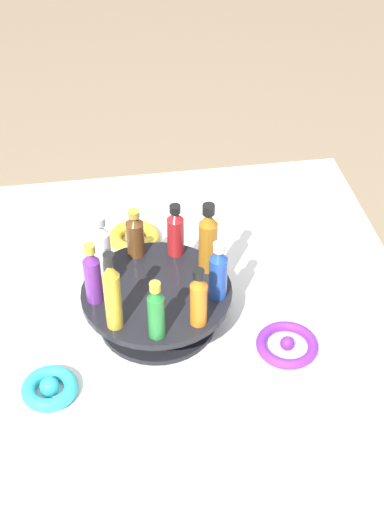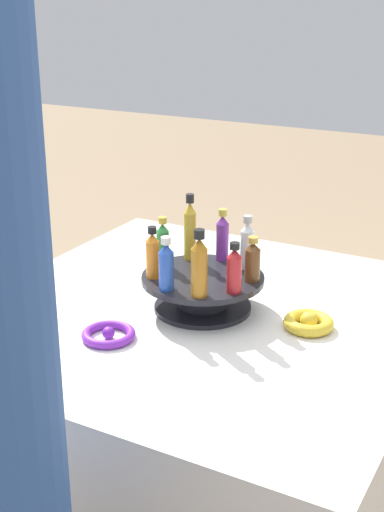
% 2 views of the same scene
% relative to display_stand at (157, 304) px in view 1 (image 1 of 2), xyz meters
% --- Properties ---
extents(party_table, '(0.95, 0.95, 0.76)m').
position_rel_display_stand_xyz_m(party_table, '(0.00, 0.00, -0.43)').
color(party_table, silver).
rests_on(party_table, ground_plane).
extents(display_stand, '(0.26, 0.26, 0.08)m').
position_rel_display_stand_xyz_m(display_stand, '(0.00, 0.00, 0.00)').
color(display_stand, black).
rests_on(display_stand, party_table).
extents(bottle_blue, '(0.03, 0.03, 0.11)m').
position_rel_display_stand_xyz_m(bottle_blue, '(0.03, 0.10, 0.08)').
color(bottle_blue, '#234CAD').
rests_on(bottle_blue, display_stand).
extents(bottle_amber, '(0.03, 0.03, 0.14)m').
position_rel_display_stand_xyz_m(bottle_amber, '(-0.04, 0.10, 0.10)').
color(bottle_amber, '#AD6B19').
rests_on(bottle_amber, display_stand).
extents(bottle_red, '(0.03, 0.03, 0.10)m').
position_rel_display_stand_xyz_m(bottle_red, '(-0.09, 0.05, 0.08)').
color(bottle_red, '#B21E23').
rests_on(bottle_red, display_stand).
extents(bottle_brown, '(0.03, 0.03, 0.10)m').
position_rel_display_stand_xyz_m(bottle_brown, '(-0.10, -0.03, 0.08)').
color(bottle_brown, brown).
rests_on(bottle_brown, display_stand).
extents(bottle_clear, '(0.03, 0.03, 0.12)m').
position_rel_display_stand_xyz_m(bottle_clear, '(-0.06, -0.08, 0.09)').
color(bottle_clear, silver).
rests_on(bottle_clear, display_stand).
extents(bottle_purple, '(0.03, 0.03, 0.12)m').
position_rel_display_stand_xyz_m(bottle_purple, '(0.01, -0.10, 0.09)').
color(bottle_purple, '#702D93').
rests_on(bottle_purple, display_stand).
extents(bottle_gold, '(0.03, 0.03, 0.15)m').
position_rel_display_stand_xyz_m(bottle_gold, '(0.07, -0.08, 0.10)').
color(bottle_gold, gold).
rests_on(bottle_gold, display_stand).
extents(bottle_green, '(0.03, 0.03, 0.11)m').
position_rel_display_stand_xyz_m(bottle_green, '(0.10, -0.01, 0.08)').
color(bottle_green, '#288438').
rests_on(bottle_green, display_stand).
extents(bottle_orange, '(0.03, 0.03, 0.11)m').
position_rel_display_stand_xyz_m(bottle_orange, '(0.09, 0.06, 0.08)').
color(bottle_orange, orange).
rests_on(bottle_orange, display_stand).
extents(ribbon_bow_teal, '(0.09, 0.09, 0.03)m').
position_rel_display_stand_xyz_m(ribbon_bow_teal, '(0.13, -0.19, -0.03)').
color(ribbon_bow_teal, '#2DB7CC').
rests_on(ribbon_bow_teal, party_table).
extents(ribbon_bow_purple, '(0.11, 0.11, 0.02)m').
position_rel_display_stand_xyz_m(ribbon_bow_purple, '(0.10, 0.21, -0.04)').
color(ribbon_bow_purple, purple).
rests_on(ribbon_bow_purple, party_table).
extents(ribbon_bow_gold, '(0.10, 0.10, 0.04)m').
position_rel_display_stand_xyz_m(ribbon_bow_gold, '(-0.23, -0.02, -0.03)').
color(ribbon_bow_gold, gold).
rests_on(ribbon_bow_gold, party_table).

